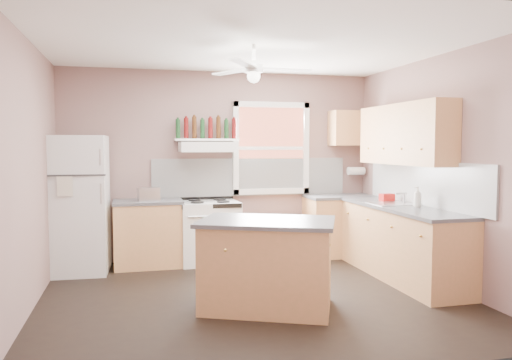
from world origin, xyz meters
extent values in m
plane|color=black|center=(0.00, 0.00, 0.00)|extent=(4.50, 4.50, 0.00)
plane|color=white|center=(0.00, 0.00, 2.70)|extent=(4.50, 4.50, 0.00)
cube|color=#7F605A|center=(0.00, 2.02, 1.35)|extent=(4.50, 0.05, 2.70)
cube|color=#7F605A|center=(2.27, 0.00, 1.35)|extent=(0.05, 4.00, 2.70)
cube|color=#7F605A|center=(-2.27, 0.00, 1.35)|extent=(0.05, 4.00, 2.70)
cube|color=white|center=(0.45, 1.99, 1.18)|extent=(2.90, 0.03, 0.55)
cube|color=white|center=(2.23, 0.30, 1.18)|extent=(0.03, 2.60, 0.55)
cube|color=brown|center=(0.75, 1.98, 1.60)|extent=(1.00, 0.02, 1.20)
cube|color=white|center=(0.75, 1.96, 1.60)|extent=(1.16, 0.07, 1.36)
cube|color=white|center=(-1.95, 1.57, 0.88)|extent=(0.78, 0.76, 1.77)
cube|color=tan|center=(-1.06, 1.70, 0.43)|extent=(0.90, 0.60, 0.86)
cube|color=#48484A|center=(-1.06, 1.70, 0.88)|extent=(0.92, 0.62, 0.04)
cube|color=silver|center=(-1.05, 1.63, 0.99)|extent=(0.30, 0.20, 0.18)
cube|color=white|center=(-0.23, 1.70, 0.43)|extent=(0.83, 0.67, 0.86)
cube|color=white|center=(-0.23, 1.75, 1.62)|extent=(0.78, 0.50, 0.14)
cube|color=white|center=(-0.23, 1.87, 1.72)|extent=(0.90, 0.26, 0.03)
cube|color=tan|center=(0.87, 1.75, 0.28)|extent=(0.56, 0.38, 0.55)
cube|color=tan|center=(1.75, 1.70, 0.43)|extent=(1.00, 0.60, 0.86)
cube|color=tan|center=(1.95, 0.30, 0.43)|extent=(0.60, 2.20, 0.86)
cube|color=#48484A|center=(1.75, 1.70, 0.88)|extent=(1.02, 0.62, 0.04)
cube|color=#48484A|center=(1.94, 0.30, 0.88)|extent=(0.62, 2.22, 0.04)
cube|color=silver|center=(1.94, 0.50, 0.90)|extent=(0.55, 0.45, 0.03)
cylinder|color=silver|center=(2.10, 0.50, 0.97)|extent=(0.03, 0.03, 0.14)
cube|color=tan|center=(2.08, 0.50, 1.78)|extent=(0.33, 1.80, 0.76)
cube|color=tan|center=(1.95, 1.83, 1.90)|extent=(0.60, 0.33, 0.52)
cylinder|color=white|center=(2.07, 1.86, 1.25)|extent=(0.26, 0.12, 0.12)
cube|color=tan|center=(0.04, -0.40, 0.43)|extent=(1.47, 1.23, 0.86)
cube|color=#48484A|center=(0.04, -0.40, 0.88)|extent=(1.56, 1.33, 0.04)
cylinder|color=white|center=(0.00, 0.00, 2.45)|extent=(0.20, 0.20, 0.08)
imported|color=silver|center=(2.05, 0.13, 1.02)|extent=(0.10, 0.10, 0.25)
cube|color=#B8140F|center=(2.03, 0.82, 0.95)|extent=(0.19, 0.14, 0.10)
cylinder|color=#143819|center=(-0.63, 1.87, 1.87)|extent=(0.06, 0.06, 0.27)
cylinder|color=#590F0F|center=(-0.52, 1.87, 1.88)|extent=(0.06, 0.06, 0.29)
cylinder|color=#3F230F|center=(-0.40, 1.87, 1.89)|extent=(0.06, 0.06, 0.31)
cylinder|color=#143819|center=(-0.29, 1.87, 1.87)|extent=(0.06, 0.06, 0.27)
cylinder|color=#590F0F|center=(-0.17, 1.87, 1.88)|extent=(0.06, 0.06, 0.29)
cylinder|color=#3F230F|center=(-0.06, 1.87, 1.89)|extent=(0.06, 0.06, 0.31)
cylinder|color=#143819|center=(0.06, 1.87, 1.87)|extent=(0.06, 0.06, 0.27)
cylinder|color=#590F0F|center=(0.17, 1.87, 1.88)|extent=(0.06, 0.06, 0.29)
camera|label=1|loc=(-1.27, -5.16, 1.64)|focal=35.00mm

